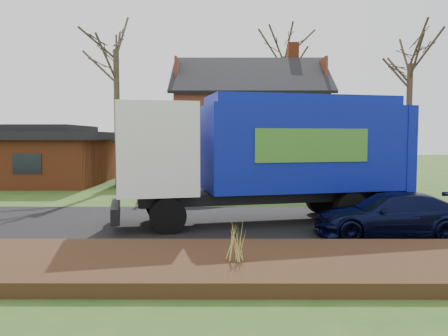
{
  "coord_description": "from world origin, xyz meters",
  "views": [
    {
      "loc": [
        0.47,
        -14.79,
        2.94
      ],
      "look_at": [
        0.41,
        2.5,
        1.73
      ],
      "focal_mm": 35.0,
      "sensor_mm": 36.0,
      "label": 1
    }
  ],
  "objects": [
    {
      "name": "garbage_truck",
      "position": [
        2.07,
        0.32,
        2.51
      ],
      "size": [
        10.53,
        4.98,
        4.36
      ],
      "rotation": [
        0.0,
        0.0,
        0.23
      ],
      "color": "black",
      "rests_on": "ground"
    },
    {
      "name": "main_house",
      "position": [
        1.49,
        13.91,
        4.03
      ],
      "size": [
        12.95,
        8.95,
        9.26
      ],
      "color": "beige",
      "rests_on": "ground"
    },
    {
      "name": "tree_front_east",
      "position": [
        10.73,
        9.75,
        8.17
      ],
      "size": [
        3.62,
        3.62,
        10.05
      ],
      "color": "#413027",
      "rests_on": "ground"
    },
    {
      "name": "grass_clump_mid",
      "position": [
        0.69,
        -5.62,
        0.75
      ],
      "size": [
        0.32,
        0.26,
        0.9
      ],
      "color": "tan",
      "rests_on": "mulch_verge"
    },
    {
      "name": "mulch_verge",
      "position": [
        0.0,
        -5.3,
        0.15
      ],
      "size": [
        80.0,
        3.5,
        0.3
      ],
      "primitive_type": "cube",
      "color": "#311E10",
      "rests_on": "ground"
    },
    {
      "name": "ground",
      "position": [
        0.0,
        0.0,
        0.0
      ],
      "size": [
        120.0,
        120.0,
        0.0
      ],
      "primitive_type": "plane",
      "color": "#2C511B",
      "rests_on": "ground"
    },
    {
      "name": "tree_back",
      "position": [
        5.26,
        20.86,
        10.7
      ],
      "size": [
        4.05,
        4.05,
        12.83
      ],
      "color": "#393022",
      "rests_on": "ground"
    },
    {
      "name": "silver_sedan",
      "position": [
        -0.65,
        5.23,
        0.8
      ],
      "size": [
        5.06,
        2.46,
        1.6
      ],
      "primitive_type": "imported",
      "rotation": [
        0.0,
        0.0,
        1.74
      ],
      "color": "#B7BABF",
      "rests_on": "ground"
    },
    {
      "name": "road",
      "position": [
        0.0,
        0.0,
        0.01
      ],
      "size": [
        80.0,
        7.0,
        0.02
      ],
      "primitive_type": "cube",
      "color": "black",
      "rests_on": "ground"
    },
    {
      "name": "tree_front_west",
      "position": [
        -5.76,
        10.39,
        9.1
      ],
      "size": [
        3.71,
        3.71,
        11.04
      ],
      "color": "#433A28",
      "rests_on": "ground"
    },
    {
      "name": "navy_wagon",
      "position": [
        5.38,
        -1.9,
        0.65
      ],
      "size": [
        4.5,
        1.89,
        1.3
      ],
      "primitive_type": "imported",
      "rotation": [
        0.0,
        0.0,
        -1.56
      ],
      "color": "black",
      "rests_on": "ground"
    },
    {
      "name": "ranch_house",
      "position": [
        -12.0,
        13.0,
        1.81
      ],
      "size": [
        9.8,
        8.2,
        3.7
      ],
      "color": "#954120",
      "rests_on": "ground"
    }
  ]
}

